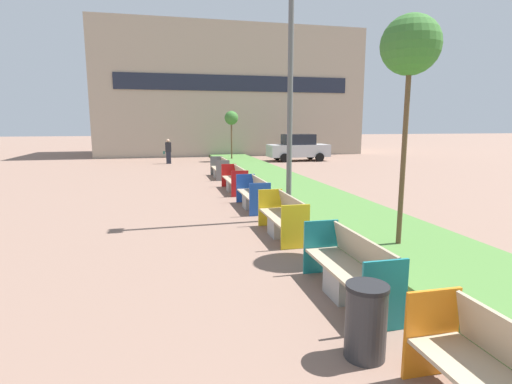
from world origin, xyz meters
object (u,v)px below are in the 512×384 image
street_lamp_post (291,60)px  pedestrian_walking (168,151)px  bench_teal_frame (349,274)px  bench_yellow_frame (283,220)px  sapling_tree_near (410,48)px  parked_car_distant (298,148)px  bench_grey_frame (220,170)px  bench_blue_frame (253,197)px  litter_bin (366,321)px  bench_red_frame (235,181)px  sapling_tree_far (231,119)px

street_lamp_post → pedestrian_walking: size_ratio=4.79×
bench_teal_frame → bench_yellow_frame: same height
sapling_tree_near → parked_car_distant: size_ratio=1.10×
bench_yellow_frame → bench_grey_frame: size_ratio=0.91×
bench_blue_frame → street_lamp_post: size_ratio=0.28×
bench_yellow_frame → street_lamp_post: street_lamp_post is taller
bench_teal_frame → sapling_tree_near: bearing=42.0°
sapling_tree_near → bench_teal_frame: bearing=-138.0°
bench_blue_frame → bench_teal_frame: bearing=-90.0°
litter_bin → pedestrian_walking: size_ratio=0.54×
bench_yellow_frame → sapling_tree_near: (1.95, -1.67, 3.63)m
bench_grey_frame → pedestrian_walking: pedestrian_walking is taller
bench_blue_frame → pedestrian_walking: pedestrian_walking is taller
bench_blue_frame → pedestrian_walking: (-2.35, 14.75, 0.44)m
bench_red_frame → litter_bin: 11.32m
street_lamp_post → sapling_tree_near: size_ratio=1.66×
bench_red_frame → bench_grey_frame: size_ratio=1.09×
litter_bin → street_lamp_post: bearing=79.9°
bench_blue_frame → bench_grey_frame: (0.00, 7.31, 0.00)m
bench_teal_frame → bench_grey_frame: bearing=90.0°
bench_grey_frame → parked_car_distant: (6.53, 7.49, 0.54)m
bench_red_frame → pedestrian_walking: size_ratio=1.55×
bench_blue_frame → street_lamp_post: bearing=-69.6°
sapling_tree_far → bench_red_frame: bearing=-99.0°
litter_bin → pedestrian_walking: pedestrian_walking is taller
litter_bin → sapling_tree_far: sapling_tree_far is taller
bench_teal_frame → pedestrian_walking: size_ratio=1.33×
bench_teal_frame → litter_bin: 1.59m
pedestrian_walking → parked_car_distant: (8.88, 0.04, 0.11)m
bench_yellow_frame → sapling_tree_near: sapling_tree_near is taller
bench_blue_frame → street_lamp_post: street_lamp_post is taller
sapling_tree_near → pedestrian_walking: (-4.30, 19.56, -3.19)m
parked_car_distant → sapling_tree_far: bearing=170.7°
bench_red_frame → parked_car_distant: bearing=60.5°
parked_car_distant → sapling_tree_near: bearing=-103.4°
sapling_tree_far → parked_car_distant: (4.58, -0.73, -2.00)m
bench_grey_frame → pedestrian_walking: 7.82m
bench_blue_frame → sapling_tree_near: sapling_tree_near is taller
bench_grey_frame → bench_teal_frame: bearing=-90.0°
parked_car_distant → pedestrian_walking: bearing=-179.9°
parked_car_distant → bench_blue_frame: bearing=-114.0°
bench_blue_frame → sapling_tree_far: sapling_tree_far is taller
litter_bin → bench_teal_frame: bearing=70.4°
bench_red_frame → bench_grey_frame: bearing=90.0°
sapling_tree_far → pedestrian_walking: bearing=-169.8°
litter_bin → sapling_tree_far: bearing=84.0°
litter_bin → bench_red_frame: bearing=87.3°
bench_yellow_frame → bench_red_frame: bearing=90.0°
sapling_tree_near → pedestrian_walking: bearing=102.4°
street_lamp_post → bench_grey_frame: bearing=93.9°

